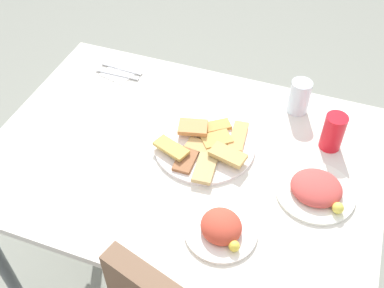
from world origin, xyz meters
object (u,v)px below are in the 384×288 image
pide_platter (205,145)px  salad_plate_rice (316,189)px  soda_can (333,132)px  salad_plate_greens (221,228)px  dining_table (184,169)px  drinking_glass (299,97)px  spoon (117,74)px  fork (122,68)px  paper_napkin (120,72)px

pide_platter → salad_plate_rice: (-0.35, 0.06, 0.01)m
pide_platter → soda_can: size_ratio=2.57×
salad_plate_greens → salad_plate_rice: bearing=-134.5°
dining_table → drinking_glass: drinking_glass is taller
salad_plate_greens → spoon: 0.76m
salad_plate_rice → drinking_glass: bearing=-70.4°
salad_plate_greens → fork: bearing=-44.7°
paper_napkin → fork: 0.02m
pide_platter → soda_can: bearing=-158.7°
fork → spoon: same height
soda_can → fork: soda_can is taller
dining_table → soda_can: soda_can is taller
spoon → dining_table: bearing=141.5°
salad_plate_greens → paper_napkin: 0.77m
pide_platter → spoon: 0.48m
pide_platter → drinking_glass: drinking_glass is taller
salad_plate_greens → paper_napkin: bearing=-43.7°
dining_table → fork: (0.36, -0.32, 0.08)m
salad_plate_rice → soda_can: (-0.01, -0.20, 0.04)m
salad_plate_greens → spoon: salad_plate_greens is taller
salad_plate_rice → spoon: bearing=-21.3°
fork → salad_plate_greens: bearing=139.0°
paper_napkin → spoon: spoon is taller
pide_platter → drinking_glass: 0.36m
pide_platter → fork: (0.42, -0.27, -0.01)m
dining_table → spoon: 0.47m
salad_plate_rice → fork: bearing=-23.6°
spoon → fork: bearing=-90.7°
salad_plate_greens → soda_can: 0.47m
dining_table → pide_platter: 0.11m
dining_table → drinking_glass: 0.45m
paper_napkin → pide_platter: bearing=148.6°
dining_table → soda_can: (-0.42, -0.18, 0.13)m
dining_table → salad_plate_rice: salad_plate_rice is taller
soda_can → paper_napkin: bearing=-8.5°
soda_can → fork: 0.79m
salad_plate_greens → salad_plate_rice: 0.30m
salad_plate_rice → drinking_glass: drinking_glass is taller
paper_napkin → fork: bearing=-90.0°
salad_plate_rice → spoon: (0.77, -0.30, -0.01)m
pide_platter → spoon: size_ratio=1.87×
dining_table → pide_platter: size_ratio=3.80×
soda_can → fork: (0.78, -0.13, -0.06)m
soda_can → drinking_glass: bearing=-45.7°
salad_plate_rice → paper_napkin: 0.83m
salad_plate_rice → drinking_glass: (0.12, -0.33, 0.04)m
drinking_glass → paper_napkin: bearing=1.2°
salad_plate_greens → soda_can: size_ratio=1.59×
soda_can → paper_napkin: 0.79m
salad_plate_greens → drinking_glass: (-0.09, -0.55, 0.04)m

